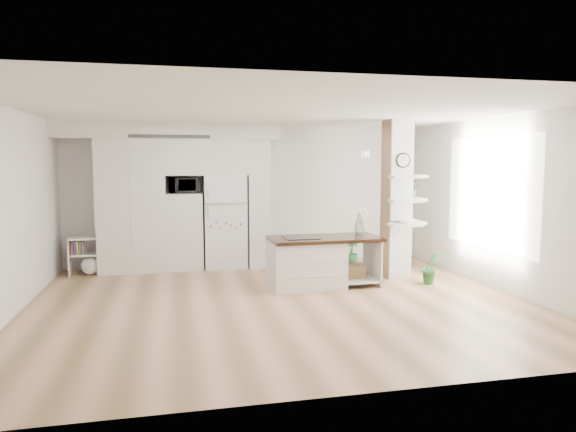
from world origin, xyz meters
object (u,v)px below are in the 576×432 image
kitchen_island (313,261)px  floor_plant_a (431,268)px  refrigerator (225,221)px  bookshelf (87,258)px

kitchen_island → floor_plant_a: kitchen_island is taller
refrigerator → floor_plant_a: (3.16, -2.12, -0.61)m
floor_plant_a → refrigerator: bearing=146.2°
floor_plant_a → kitchen_island: bearing=173.0°
refrigerator → bookshelf: 2.52m
kitchen_island → refrigerator: bearing=121.5°
bookshelf → kitchen_island: bearing=-29.0°
bookshelf → floor_plant_a: bookshelf is taller
kitchen_island → bookshelf: kitchen_island is taller
refrigerator → kitchen_island: refrigerator is taller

